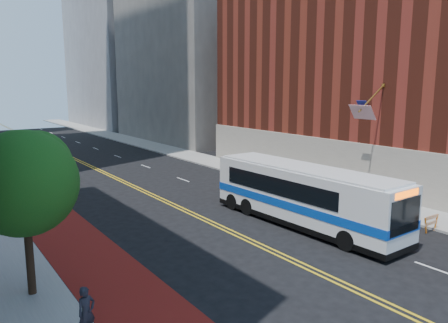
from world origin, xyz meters
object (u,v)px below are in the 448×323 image
object	(u,v)px
street_tree	(25,179)
car_a	(55,178)
transit_bus	(302,195)
car_b	(25,175)
pedestrian	(86,312)

from	to	relation	value
street_tree	car_a	xyz separation A→B (m)	(5.83, 20.10, -4.21)
street_tree	transit_bus	distance (m)	15.89
car_a	transit_bus	bearing A→B (deg)	-48.61
street_tree	car_b	size ratio (longest dim) A/B	1.40
car_a	car_b	world-z (taller)	car_b
transit_bus	street_tree	bearing A→B (deg)	179.46
car_b	pedestrian	xyz separation A→B (m)	(-3.10, -26.57, 0.26)
transit_bus	car_a	world-z (taller)	transit_bus
transit_bus	car_a	distance (m)	22.01
street_tree	pedestrian	world-z (taller)	street_tree
transit_bus	car_b	size ratio (longest dim) A/B	2.80
car_b	transit_bus	bearing A→B (deg)	-81.52
transit_bus	car_b	bearing A→B (deg)	116.33
car_a	car_b	xyz separation A→B (m)	(-1.94, 2.00, 0.08)
street_tree	pedestrian	xyz separation A→B (m)	(0.79, -4.47, -3.86)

